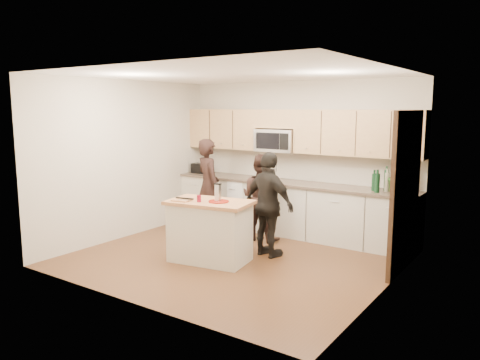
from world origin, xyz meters
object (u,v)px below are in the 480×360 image
Objects in this scene: island at (210,231)px; woman_left at (208,186)px; woman_right at (269,205)px; toaster at (201,168)px; woman_center at (261,197)px.

island is 1.71m from woman_left.
woman_left is at bearing -7.30° from woman_right.
woman_left is (-1.05, 1.30, 0.39)m from island.
woman_left reaches higher than toaster.
toaster is at bearing -15.23° from woman_left.
island is 0.88× the size of woman_center.
woman_left is at bearing -42.69° from toaster.
toaster is 1.01m from woman_left.
woman_right is at bearing 128.49° from woman_center.
toaster is at bearing 122.28° from island.
woman_center is 0.93× the size of woman_right.
woman_left is (0.73, -0.67, -0.19)m from toaster.
island is 0.96m from woman_right.
woman_right is (0.59, 0.68, 0.34)m from island.
woman_right is (0.57, -0.69, 0.06)m from woman_center.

